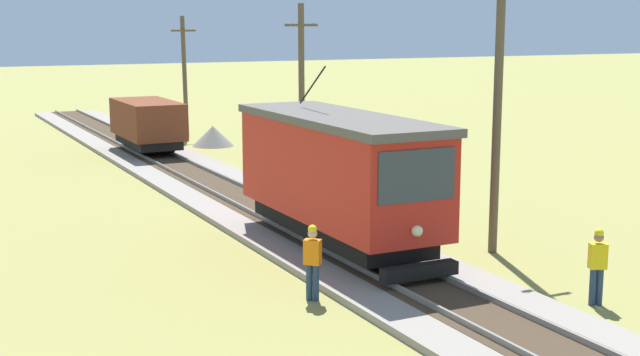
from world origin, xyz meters
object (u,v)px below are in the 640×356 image
freight_car (148,123)px  second_worker (313,259)px  red_tram (338,174)px  utility_pole_far (185,75)px  utility_pole_mid (302,91)px  track_worker (597,263)px  gravel_pile (213,136)px  utility_pole_near_tram (497,107)px

freight_car → second_worker: 23.43m
red_tram → utility_pole_far: utility_pole_far is taller
freight_car → utility_pole_mid: bearing=-67.8°
red_tram → second_worker: (-2.56, -3.65, -1.21)m
track_worker → second_worker: bearing=-96.2°
red_tram → utility_pole_far: bearing=81.6°
red_tram → utility_pole_mid: utility_pole_mid is taller
utility_pole_far → second_worker: size_ratio=3.73×
red_tram → freight_car: 19.65m
utility_pole_mid → red_tram: bearing=-109.9°
utility_pole_far → gravel_pile: bearing=-88.5°
utility_pole_near_tram → freight_car: bearing=99.9°
red_tram → gravel_pile: 21.81m
utility_pole_far → gravel_pile: 5.09m
red_tram → track_worker: size_ratio=4.79×
freight_car → track_worker: (3.02, -26.44, -0.57)m
utility_pole_mid → gravel_pile: 11.44m
utility_pole_near_tram → track_worker: bearing=-98.9°
utility_pole_near_tram → gravel_pile: utility_pole_near_tram is taller
freight_car → utility_pole_mid: size_ratio=0.74×
utility_pole_mid → utility_pole_far: size_ratio=1.06×
utility_pole_mid → gravel_pile: utility_pole_mid is taller
freight_car → utility_pole_near_tram: 22.17m
freight_car → utility_pole_mid: (3.77, -9.26, 2.06)m
red_tram → second_worker: size_ratio=4.79×
red_tram → utility_pole_far: 25.88m
red_tram → freight_car: size_ratio=1.64×
track_worker → second_worker: size_ratio=1.00×
utility_pole_mid → second_worker: size_ratio=3.95×
track_worker → second_worker: (-5.58, 3.15, 0.00)m
utility_pole_near_tram → second_worker: utility_pole_near_tram is taller
freight_car → utility_pole_mid: 10.21m
utility_pole_far → second_worker: utility_pole_far is taller
utility_pole_near_tram → gravel_pile: (0.11, 23.46, -3.53)m
freight_car → utility_pole_near_tram: bearing=-80.1°
second_worker → utility_pole_far: bearing=32.3°
utility_pole_far → utility_pole_mid: bearing=-90.0°
utility_pole_far → second_worker: 30.00m
utility_pole_mid → second_worker: (-6.33, -14.03, -2.63)m
utility_pole_mid → utility_pole_far: 15.19m
utility_pole_mid → track_worker: bearing=-92.5°
gravel_pile → second_worker: bearing=-104.4°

